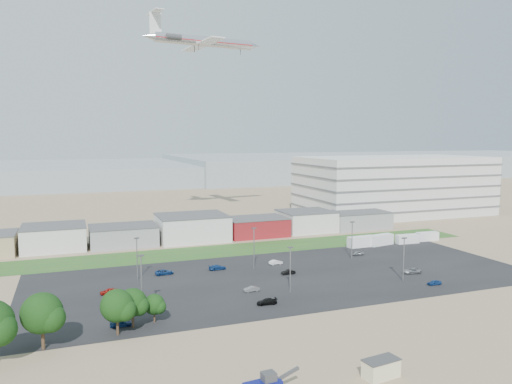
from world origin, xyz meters
name	(u,v)px	position (x,y,z in m)	size (l,w,h in m)	color
ground	(304,305)	(0.00, 0.00, 0.00)	(700.00, 700.00, 0.00)	#988160
parking_lot	(286,277)	(5.00, 20.00, 0.01)	(120.00, 50.00, 0.01)	black
grass_strip	(227,250)	(0.00, 52.00, 0.01)	(160.00, 16.00, 0.02)	#275520
hills_backdrop	(178,173)	(40.00, 315.00, 4.50)	(700.00, 200.00, 9.00)	gray
building_row	(158,230)	(-17.00, 71.00, 4.00)	(170.00, 20.00, 8.00)	silver
parking_garage	(394,185)	(90.00, 95.00, 12.50)	(80.00, 40.00, 25.00)	silver
portable_shed	(381,368)	(-3.38, -31.09, 1.32)	(5.25, 2.73, 2.65)	beige
box_trailer_a	(361,242)	(39.93, 42.02, 1.63)	(8.69, 2.71, 3.26)	silver
box_trailer_b	(381,240)	(47.04, 42.16, 1.64)	(8.72, 2.73, 3.27)	silver
box_trailer_c	(407,239)	(56.45, 41.31, 1.41)	(7.51, 2.35, 2.81)	silver
box_trailer_d	(427,236)	(65.14, 42.44, 1.40)	(7.48, 2.34, 2.81)	silver
tree_left	(42,318)	(-47.90, -4.42, 5.19)	(6.92, 6.92, 10.38)	black
tree_mid	(117,309)	(-36.34, -2.58, 4.48)	(5.98, 5.98, 8.96)	black
tree_right	(133,305)	(-33.51, -0.11, 4.00)	(5.34, 5.34, 8.01)	black
tree_near	(154,307)	(-29.59, 0.88, 3.00)	(4.01, 4.01, 6.01)	black
lightpole_front_l	(141,283)	(-30.83, 7.96, 5.50)	(1.29, 0.54, 11.01)	slate
lightpole_front_m	(290,270)	(0.64, 8.20, 5.03)	(1.18, 0.49, 10.07)	slate
lightpole_front_r	(404,259)	(29.16, 7.20, 5.12)	(1.21, 0.50, 10.24)	slate
lightpole_back_l	(137,259)	(-28.84, 30.27, 4.99)	(1.17, 0.49, 9.97)	slate
lightpole_back_m	(254,248)	(0.16, 29.31, 5.33)	(1.25, 0.52, 10.65)	slate
lightpole_back_r	(352,240)	(29.10, 29.75, 5.22)	(1.23, 0.51, 10.45)	slate
airliner	(204,41)	(7.48, 103.39, 70.00)	(47.99, 32.72, 14.18)	silver
parked_car_0	(412,271)	(35.14, 11.66, 0.65)	(2.16, 4.68, 1.30)	#A5A5AA
parked_car_2	(434,282)	(33.73, 1.91, 0.57)	(1.34, 3.33, 1.13)	navy
parked_car_3	(267,302)	(-6.90, 2.93, 0.60)	(1.68, 4.13, 1.20)	black
parked_car_4	(252,289)	(-6.84, 11.97, 0.58)	(1.22, 3.50, 1.15)	#595B5E
parked_car_5	(109,291)	(-36.05, 21.03, 0.63)	(1.48, 3.69, 1.26)	#99140D
parked_car_6	(217,267)	(-8.78, 31.85, 0.64)	(1.80, 4.42, 1.28)	navy
parked_car_7	(288,272)	(6.24, 21.63, 0.58)	(1.22, 3.50, 1.15)	black
parked_car_8	(359,253)	(33.20, 32.71, 0.59)	(1.38, 3.44, 1.17)	#A5A5AA
parked_car_9	(164,272)	(-22.18, 32.11, 0.62)	(2.07, 4.49, 1.25)	navy
parked_car_10	(121,323)	(-35.47, 1.17, 0.55)	(1.55, 3.82, 1.11)	navy
parked_car_11	(276,262)	(7.14, 31.58, 0.60)	(1.28, 3.67, 1.21)	silver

